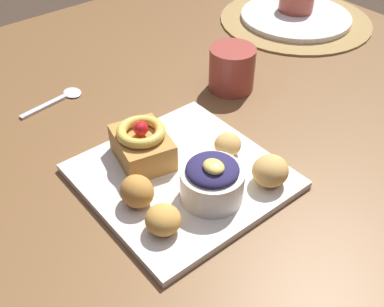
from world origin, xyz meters
TOP-DOWN VIEW (x-y plane):
  - dining_table at (0.00, 0.00)m, footprint 1.39×1.06m
  - woven_placemat at (-0.27, 0.34)m, footprint 0.36×0.36m
  - front_plate at (-0.01, -0.22)m, footprint 0.27×0.27m
  - cake_slice at (-0.07, -0.25)m, footprint 0.11×0.09m
  - berry_ramekin at (0.06, -0.22)m, footprint 0.09×0.09m
  - fritter_front at (0.06, -0.31)m, footprint 0.05×0.05m
  - fritter_middle at (0.00, -0.31)m, footprint 0.05×0.05m
  - fritter_back at (0.09, -0.14)m, footprint 0.05×0.05m
  - fritter_extra at (0.00, -0.14)m, footprint 0.04×0.04m
  - back_plate at (-0.27, 0.34)m, footprint 0.26×0.26m
  - spoon at (-0.32, -0.26)m, footprint 0.04×0.13m
  - coffee_mug at (-0.15, 0.01)m, footprint 0.09×0.09m

SIDE VIEW (x-z plane):
  - dining_table at x=0.00m, z-range 0.28..1.01m
  - woven_placemat at x=-0.27m, z-range 0.73..0.73m
  - spoon at x=-0.32m, z-range 0.73..0.73m
  - front_plate at x=-0.01m, z-range 0.73..0.74m
  - back_plate at x=-0.27m, z-range 0.73..0.75m
  - fritter_extra at x=0.00m, z-range 0.74..0.78m
  - fritter_front at x=0.06m, z-range 0.74..0.78m
  - fritter_middle at x=0.00m, z-range 0.74..0.79m
  - fritter_back at x=0.09m, z-range 0.74..0.79m
  - coffee_mug at x=-0.15m, z-range 0.73..0.81m
  - cake_slice at x=-0.07m, z-range 0.74..0.81m
  - berry_ramekin at x=0.06m, z-range 0.74..0.81m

